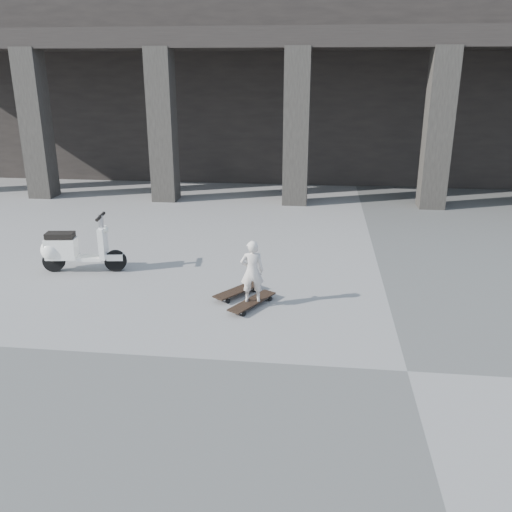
# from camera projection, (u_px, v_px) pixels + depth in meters

# --- Properties ---
(ground) EXTENTS (90.00, 90.00, 0.00)m
(ground) POSITION_uv_depth(u_px,v_px,m) (407.00, 371.00, 6.53)
(ground) COLOR #50504D
(ground) RESTS_ON ground
(colonnade) EXTENTS (28.00, 8.82, 6.00)m
(colonnade) POSITION_uv_depth(u_px,v_px,m) (357.00, 82.00, 18.46)
(colonnade) COLOR black
(colonnade) RESTS_ON ground
(longboard) EXTENTS (0.67, 0.95, 0.10)m
(longboard) POSITION_uv_depth(u_px,v_px,m) (252.00, 302.00, 8.28)
(longboard) COLOR black
(longboard) RESTS_ON ground
(skateboard_spare) EXTENTS (0.71, 0.85, 0.11)m
(skateboard_spare) POSITION_uv_depth(u_px,v_px,m) (237.00, 291.00, 8.67)
(skateboard_spare) COLOR black
(skateboard_spare) RESTS_ON ground
(child) EXTENTS (0.38, 0.28, 0.96)m
(child) POSITION_uv_depth(u_px,v_px,m) (252.00, 271.00, 8.12)
(child) COLOR beige
(child) RESTS_ON longboard
(scooter) EXTENTS (1.50, 0.57, 1.05)m
(scooter) POSITION_uv_depth(u_px,v_px,m) (69.00, 249.00, 9.63)
(scooter) COLOR black
(scooter) RESTS_ON ground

